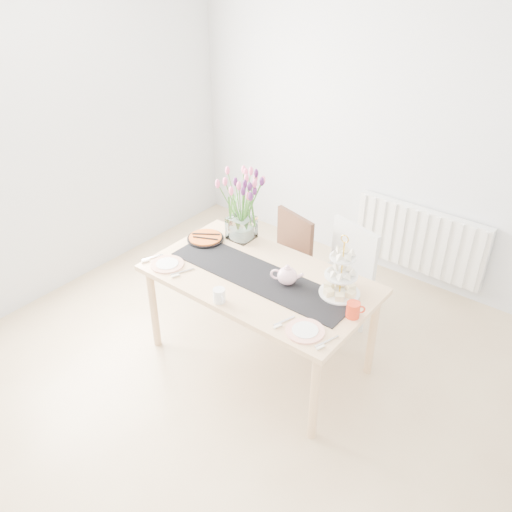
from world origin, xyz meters
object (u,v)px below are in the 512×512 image
Objects in this scene: cake_stand at (341,280)px; mug_orange at (353,310)px; teapot at (287,276)px; plate_left at (167,264)px; dining_table at (260,286)px; chair_white at (342,272)px; tulip_vase at (241,195)px; radiator at (419,239)px; plate_right at (305,331)px; cream_jug at (334,277)px; tart_tin at (205,239)px; mug_white at (219,295)px; chair_brown at (284,256)px.

mug_orange is (0.19, -0.15, -0.06)m from cake_stand.
plate_left is at bearing 178.23° from teapot.
chair_white reaches higher than dining_table.
tulip_vase is at bearing -138.71° from chair_white.
radiator is at bearing 55.54° from tulip_vase.
cake_stand is at bearing 16.95° from dining_table.
plate_right is at bearing -85.74° from cake_stand.
cream_jug is (-0.10, 0.10, -0.07)m from cake_stand.
mug_orange is at bearing -81.64° from radiator.
cream_jug reaches higher than tart_tin.
cake_stand is 4.17× the size of mug_white.
mug_white is at bearing -94.73° from dining_table.
dining_table is at bearing 25.48° from plate_left.
tulip_vase is at bearing 155.96° from cream_jug.
cream_jug is (0.71, -0.42, 0.31)m from chair_brown.
mug_white is at bearing -60.50° from tulip_vase.
cake_stand reaches higher than radiator.
radiator is at bearing 57.29° from mug_orange.
mug_orange reaches higher than chair_brown.
tulip_vase reaches higher than plate_left.
plate_left is at bearing -119.03° from radiator.
cake_stand is at bearing -48.65° from chair_white.
tart_tin is at bearing -133.70° from chair_white.
cake_stand is 1.68× the size of plate_right.
teapot is 0.89m from plate_left.
chair_white is 1.35× the size of tulip_vase.
plate_left is (-0.89, -1.00, 0.23)m from chair_white.
tulip_vase reaches higher than radiator.
teapot reaches higher than chair_brown.
tart_tin is 1.18× the size of plate_right.
teapot is 2.52× the size of cream_jug.
plate_right is (0.14, -0.56, -0.04)m from cream_jug.
tart_tin is 0.80m from mug_white.
chair_brown reaches higher than plate_right.
chair_white is at bearing 92.43° from cream_jug.
plate_right is at bearing -95.57° from cream_jug.
chair_white is (-0.22, -0.99, 0.08)m from radiator.
mug_white is (0.24, -1.07, 0.31)m from chair_brown.
radiator is 1.78m from dining_table.
chair_brown is 1.07m from plate_left.
chair_white is 4.09× the size of teapot.
cream_jug reaches higher than plate_left.
cake_stand is at bearing -63.48° from cream_jug.
cream_jug is 0.84× the size of mug_orange.
tart_tin is 1.18× the size of plate_left.
tart_tin reaches higher than dining_table.
radiator is 5.41× the size of teapot.
radiator and dining_table have the same top height.
mug_orange is (1.37, -0.12, 0.04)m from tart_tin.
plate_left reaches higher than radiator.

